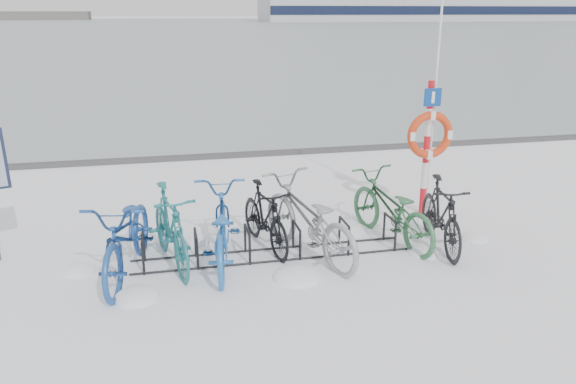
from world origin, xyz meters
The scene contains 13 objects.
ground centered at (0.00, 0.00, 0.00)m, with size 900.00×900.00×0.00m, color white.
ice_sheet centered at (0.00, 155.00, 0.01)m, with size 400.00×298.00×0.02m, color #98A5AB.
quay_edge centered at (0.00, 5.90, 0.05)m, with size 400.00×0.25×0.10m, color #3F3F42.
bike_rack centered at (0.00, 0.00, 0.18)m, with size 4.00×0.48×0.46m.
lifebuoy_station centered at (2.92, 1.16, 1.40)m, with size 0.81×0.23×4.18m.
bike_0 centered at (-1.97, -0.12, 0.58)m, with size 0.77×2.21×1.16m, color #1F4890.
bike_1 centered at (-1.42, 0.06, 0.57)m, with size 0.53×1.89×1.14m, color #1E6C71.
bike_2 centered at (-0.74, -0.06, 0.55)m, with size 0.73×2.11×1.10m, color #2466B6.
bike_3 centered at (-0.04, 0.36, 0.51)m, with size 0.48×1.68×1.01m, color black.
bike_4 centered at (0.50, -0.08, 0.59)m, with size 0.78×2.25×1.18m, color gray.
bike_5 centered at (1.89, 0.21, 0.54)m, with size 0.72×2.06×1.08m, color #316A41.
bike_6 centered at (2.53, -0.18, 0.53)m, with size 0.50×1.78×1.07m, color black.
snow_drifts centered at (0.18, -0.21, 0.00)m, with size 6.31×2.14×0.23m.
Camera 1 is at (-1.40, -7.32, 3.37)m, focal length 35.00 mm.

